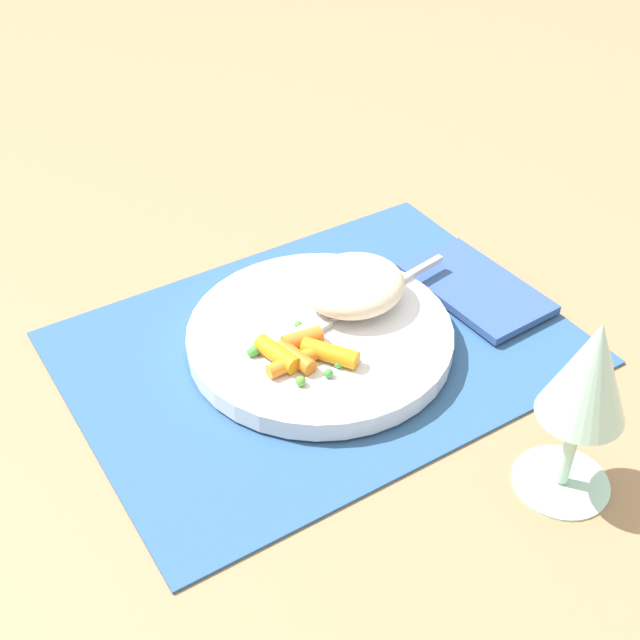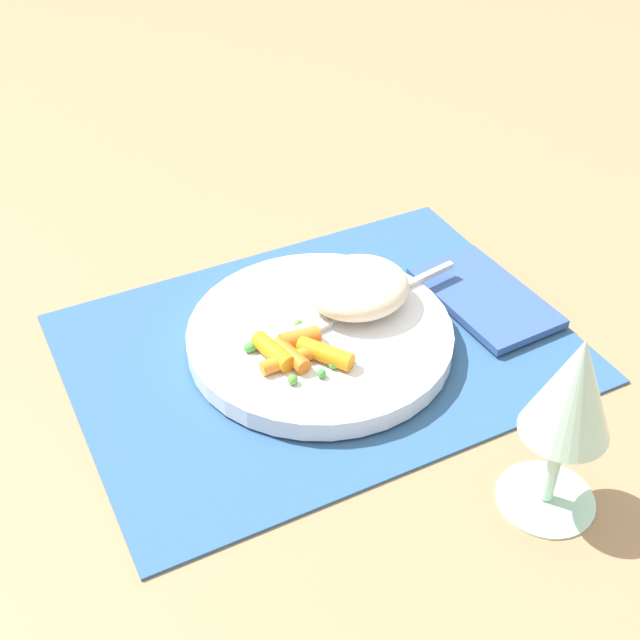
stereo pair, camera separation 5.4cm
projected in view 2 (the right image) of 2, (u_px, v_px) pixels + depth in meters
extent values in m
plane|color=#997551|center=(320.00, 349.00, 0.77)|extent=(2.40, 2.40, 0.00)
cube|color=#2D5684|center=(320.00, 347.00, 0.77)|extent=(0.44, 0.33, 0.01)
cylinder|color=white|center=(320.00, 337.00, 0.77)|extent=(0.24, 0.24, 0.02)
ellipsoid|color=beige|center=(358.00, 287.00, 0.77)|extent=(0.10, 0.09, 0.04)
cylinder|color=orange|center=(273.00, 351.00, 0.72)|extent=(0.02, 0.05, 0.02)
cylinder|color=orange|center=(325.00, 354.00, 0.72)|extent=(0.04, 0.05, 0.02)
cylinder|color=orange|center=(287.00, 361.00, 0.72)|extent=(0.05, 0.01, 0.01)
cylinder|color=orange|center=(300.00, 338.00, 0.74)|extent=(0.04, 0.02, 0.02)
cylinder|color=orange|center=(291.00, 355.00, 0.72)|extent=(0.02, 0.04, 0.01)
sphere|color=#55AA3D|center=(298.00, 353.00, 0.73)|extent=(0.01, 0.01, 0.01)
sphere|color=green|center=(333.00, 364.00, 0.72)|extent=(0.01, 0.01, 0.01)
sphere|color=#44953F|center=(250.00, 345.00, 0.73)|extent=(0.01, 0.01, 0.01)
sphere|color=#5B8C3B|center=(344.00, 359.00, 0.72)|extent=(0.01, 0.01, 0.01)
sphere|color=#549F3D|center=(304.00, 341.00, 0.74)|extent=(0.01, 0.01, 0.01)
sphere|color=green|center=(321.00, 374.00, 0.71)|extent=(0.01, 0.01, 0.01)
sphere|color=#57A339|center=(293.00, 380.00, 0.70)|extent=(0.01, 0.01, 0.01)
sphere|color=#53A43B|center=(298.00, 323.00, 0.76)|extent=(0.01, 0.01, 0.01)
sphere|color=#5B943B|center=(301.00, 363.00, 0.72)|extent=(0.01, 0.01, 0.01)
sphere|color=green|center=(250.00, 350.00, 0.73)|extent=(0.01, 0.01, 0.01)
cube|color=silver|center=(308.00, 331.00, 0.75)|extent=(0.05, 0.02, 0.01)
cube|color=silver|center=(393.00, 292.00, 0.80)|extent=(0.15, 0.03, 0.01)
cylinder|color=#B2E0CC|center=(545.00, 498.00, 0.64)|extent=(0.07, 0.07, 0.00)
cylinder|color=#B2E0CC|center=(554.00, 464.00, 0.61)|extent=(0.01, 0.01, 0.07)
cone|color=#B2E0CC|center=(574.00, 387.00, 0.57)|extent=(0.06, 0.06, 0.08)
cube|color=#33518C|center=(485.00, 297.00, 0.82)|extent=(0.09, 0.15, 0.01)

